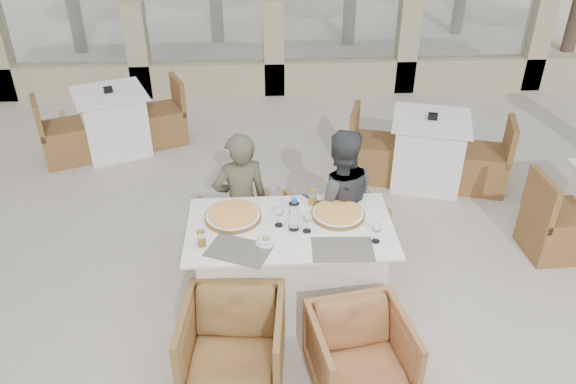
{
  "coord_description": "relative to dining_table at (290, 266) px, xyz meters",
  "views": [
    {
      "loc": [
        -0.25,
        -3.43,
        3.28
      ],
      "look_at": [
        -0.04,
        0.4,
        0.9
      ],
      "focal_mm": 35.0,
      "sensor_mm": 36.0,
      "label": 1
    }
  ],
  "objects": [
    {
      "name": "wine_glass_near",
      "position": [
        0.12,
        -0.07,
        0.48
      ],
      "size": [
        0.08,
        0.08,
        0.18
      ],
      "primitive_type": null,
      "rotation": [
        0.0,
        0.0,
        -0.11
      ],
      "color": "white",
      "rests_on": "dining_table"
    },
    {
      "name": "armchair_far_left",
      "position": [
        -0.42,
        0.54,
        -0.08
      ],
      "size": [
        0.76,
        0.77,
        0.6
      ],
      "primitive_type": "imported",
      "rotation": [
        0.0,
        0.0,
        3.33
      ],
      "color": "olive",
      "rests_on": "ground"
    },
    {
      "name": "placemat_near_left",
      "position": [
        -0.39,
        -0.28,
        0.39
      ],
      "size": [
        0.53,
        0.45,
        0.0
      ],
      "primitive_type": "cube",
      "rotation": [
        0.0,
        0.0,
        -0.4
      ],
      "color": "#605B52",
      "rests_on": "dining_table"
    },
    {
      "name": "olive_dish",
      "position": [
        -0.19,
        -0.2,
        0.41
      ],
      "size": [
        0.13,
        0.13,
        0.04
      ],
      "primitive_type": null,
      "rotation": [
        0.0,
        0.0,
        0.16
      ],
      "color": "silver",
      "rests_on": "dining_table"
    },
    {
      "name": "wine_glass_corner",
      "position": [
        0.62,
        -0.23,
        0.48
      ],
      "size": [
        0.08,
        0.08,
        0.18
      ],
      "primitive_type": null,
      "rotation": [
        0.0,
        0.0,
        -0.07
      ],
      "color": "white",
      "rests_on": "dining_table"
    },
    {
      "name": "pizza_right",
      "position": [
        0.39,
        0.13,
        0.41
      ],
      "size": [
        0.54,
        0.54,
        0.06
      ],
      "primitive_type": "cylinder",
      "rotation": [
        0.0,
        0.0,
        -0.34
      ],
      "color": "orange",
      "rests_on": "dining_table"
    },
    {
      "name": "armchair_far_right",
      "position": [
        0.44,
        0.59,
        -0.06
      ],
      "size": [
        0.92,
        0.93,
        0.66
      ],
      "primitive_type": "imported",
      "rotation": [
        0.0,
        0.0,
        3.52
      ],
      "color": "olive",
      "rests_on": "ground"
    },
    {
      "name": "ground",
      "position": [
        0.04,
        -0.1,
        -0.39
      ],
      "size": [
        80.0,
        80.0,
        0.0
      ],
      "primitive_type": "plane",
      "color": "#BDB3A1",
      "rests_on": "ground"
    },
    {
      "name": "armchair_near_right",
      "position": [
        0.43,
        -0.88,
        -0.08
      ],
      "size": [
        0.75,
        0.77,
        0.61
      ],
      "primitive_type": "imported",
      "rotation": [
        0.0,
        0.0,
        0.17
      ],
      "color": "#996237",
      "rests_on": "ground"
    },
    {
      "name": "wine_glass_centre",
      "position": [
        -0.09,
        0.02,
        0.48
      ],
      "size": [
        0.09,
        0.09,
        0.18
      ],
      "primitive_type": null,
      "rotation": [
        0.0,
        0.0,
        -0.15
      ],
      "color": "silver",
      "rests_on": "dining_table"
    },
    {
      "name": "water_bottle",
      "position": [
        0.03,
        -0.03,
        0.52
      ],
      "size": [
        0.1,
        0.1,
        0.28
      ],
      "primitive_type": "cylinder",
      "rotation": [
        0.0,
        0.0,
        -0.23
      ],
      "color": "#A5BCD9",
      "rests_on": "dining_table"
    },
    {
      "name": "bg_table_a",
      "position": [
        -2.0,
        2.87,
        0.0
      ],
      "size": [
        1.83,
        1.38,
        0.77
      ],
      "primitive_type": null,
      "rotation": [
        0.0,
        0.0,
        0.39
      ],
      "color": "white",
      "rests_on": "ground"
    },
    {
      "name": "pizza_left",
      "position": [
        -0.44,
        0.14,
        0.41
      ],
      "size": [
        0.5,
        0.5,
        0.06
      ],
      "primitive_type": "cylinder",
      "rotation": [
        0.0,
        0.0,
        0.12
      ],
      "color": "orange",
      "rests_on": "dining_table"
    },
    {
      "name": "perimeter_wall_far",
      "position": [
        0.04,
        4.7,
        0.42
      ],
      "size": [
        10.0,
        0.34,
        1.6
      ],
      "primitive_type": null,
      "color": "tan",
      "rests_on": "ground"
    },
    {
      "name": "placemat_near_right",
      "position": [
        0.37,
        -0.31,
        0.39
      ],
      "size": [
        0.46,
        0.32,
        0.0
      ],
      "primitive_type": "cube",
      "rotation": [
        0.0,
        0.0,
        -0.04
      ],
      "color": "#615A53",
      "rests_on": "dining_table"
    },
    {
      "name": "bg_table_b",
      "position": [
        1.65,
        1.9,
        0.0
      ],
      "size": [
        1.8,
        1.24,
        0.77
      ],
      "primitive_type": null,
      "rotation": [
        0.0,
        0.0,
        -0.28
      ],
      "color": "white",
      "rests_on": "ground"
    },
    {
      "name": "beer_glass_right",
      "position": [
        0.2,
        0.31,
        0.45
      ],
      "size": [
        0.07,
        0.07,
        0.14
      ],
      "primitive_type": "cylinder",
      "rotation": [
        0.0,
        0.0,
        0.03
      ],
      "color": "gold",
      "rests_on": "dining_table"
    },
    {
      "name": "armchair_near_left",
      "position": [
        -0.44,
        -0.76,
        -0.06
      ],
      "size": [
        0.76,
        0.77,
        0.65
      ],
      "primitive_type": "imported",
      "rotation": [
        0.0,
        0.0,
        -0.1
      ],
      "color": "brown",
      "rests_on": "ground"
    },
    {
      "name": "diner_right",
      "position": [
        0.44,
        0.46,
        0.29
      ],
      "size": [
        0.67,
        0.53,
        1.36
      ],
      "primitive_type": "imported",
      "rotation": [
        0.0,
        0.0,
        3.17
      ],
      "color": "#3E4244",
      "rests_on": "ground"
    },
    {
      "name": "diner_left",
      "position": [
        -0.39,
        0.53,
        0.27
      ],
      "size": [
        0.55,
        0.43,
        1.32
      ],
      "primitive_type": "imported",
      "rotation": [
        0.0,
        0.0,
        3.42
      ],
      "color": "#4D4D38",
      "rests_on": "ground"
    },
    {
      "name": "beer_glass_left",
      "position": [
        -0.66,
        -0.2,
        0.45
      ],
      "size": [
        0.07,
        0.07,
        0.12
      ],
      "primitive_type": "cylinder",
      "rotation": [
        0.0,
        0.0,
        0.21
      ],
      "color": "orange",
      "rests_on": "dining_table"
    },
    {
      "name": "dining_table",
      "position": [
        0.0,
        0.0,
        0.0
      ],
      "size": [
        1.6,
        0.9,
        0.77
      ],
      "primitive_type": null,
      "color": "white",
      "rests_on": "ground"
    }
  ]
}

